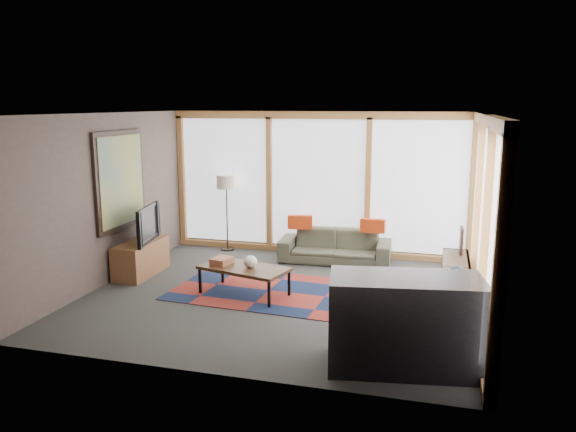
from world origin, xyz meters
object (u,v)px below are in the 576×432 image
(sofa, at_px, (335,246))
(tv_console, at_px, (141,258))
(television, at_px, (142,224))
(coffee_table, at_px, (244,281))
(floor_lamp, at_px, (227,213))
(bookshelf, at_px, (456,285))
(bar_counter, at_px, (405,323))

(sofa, distance_m, tv_console, 3.30)
(tv_console, height_order, television, television)
(coffee_table, bearing_deg, floor_lamp, 116.68)
(sofa, height_order, floor_lamp, floor_lamp)
(floor_lamp, xyz_separation_m, coffee_table, (1.17, -2.33, -0.51))
(bookshelf, bearing_deg, bar_counter, -104.33)
(coffee_table, height_order, tv_console, tv_console)
(coffee_table, distance_m, tv_console, 2.01)
(floor_lamp, height_order, television, floor_lamp)
(floor_lamp, distance_m, bookshelf, 4.54)
(sofa, bearing_deg, bar_counter, -71.54)
(sofa, distance_m, television, 3.29)
(coffee_table, bearing_deg, television, 165.13)
(tv_console, bearing_deg, bookshelf, -0.27)
(floor_lamp, bearing_deg, television, -111.77)
(coffee_table, xyz_separation_m, bar_counter, (2.39, -1.72, 0.28))
(bookshelf, distance_m, bar_counter, 2.27)
(tv_console, relative_size, television, 1.07)
(bookshelf, bearing_deg, coffee_table, -170.91)
(floor_lamp, xyz_separation_m, bar_counter, (3.56, -4.05, -0.22))
(bookshelf, height_order, television, television)
(floor_lamp, height_order, bar_counter, floor_lamp)
(tv_console, distance_m, television, 0.57)
(tv_console, distance_m, bar_counter, 4.88)
(television, distance_m, bar_counter, 4.84)
(coffee_table, bearing_deg, tv_console, 165.76)
(bar_counter, bearing_deg, television, 143.47)
(bookshelf, bearing_deg, floor_lamp, 155.75)
(floor_lamp, distance_m, tv_console, 2.04)
(sofa, relative_size, tv_console, 1.75)
(floor_lamp, xyz_separation_m, television, (-0.73, -1.82, 0.13))
(sofa, relative_size, floor_lamp, 1.34)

